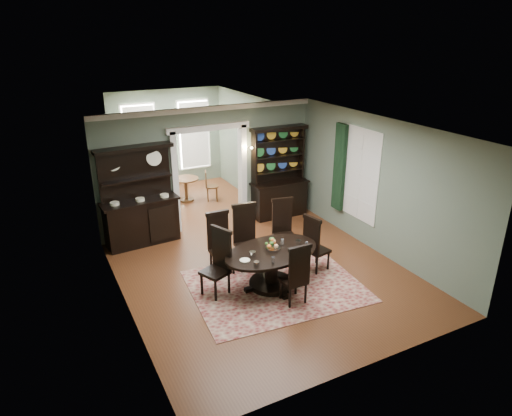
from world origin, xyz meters
The scene contains 19 objects.
room centered at (0.00, 0.04, 1.58)m, with size 5.51×6.01×3.01m.
parlor centered at (0.00, 5.53, 1.52)m, with size 3.51×3.50×3.01m.
doorway_trim centered at (0.00, 3.00, 1.62)m, with size 2.08×0.25×2.57m.
right_window centered at (2.69, 0.93, 1.60)m, with size 0.15×1.47×2.12m.
wall_sconce centered at (0.95, 2.85, 1.89)m, with size 0.27×0.21×0.21m.
rug centered at (-0.03, -0.42, 0.01)m, with size 3.20×2.50×0.01m, color maroon.
dining_table centered at (-0.09, -0.36, 0.54)m, with size 2.12×2.06×0.77m.
centerpiece centered at (-0.06, -0.35, 0.84)m, with size 1.44×0.93×0.24m.
chair_far_left centered at (-0.72, 0.69, 0.67)m, with size 0.49×0.46×1.28m.
chair_far_mid centered at (-0.16, 0.64, 0.72)m, with size 0.56×0.54×1.36m.
chair_far_right centered at (0.82, 0.77, 0.67)m, with size 0.55×0.53×1.27m.
chair_end_left centered at (-1.07, -0.09, 0.68)m, with size 0.61×0.62×1.30m.
chair_end_right centered at (0.97, -0.23, 0.65)m, with size 0.51×0.53×1.23m.
chair_near centered at (0.01, -1.11, 0.64)m, with size 0.47×0.43×1.21m.
sideboard centered at (-1.83, 2.73, 0.80)m, with size 1.78×0.74×2.29m.
welsh_dresser centered at (1.83, 2.74, 0.86)m, with size 1.54×0.59×2.38m.
parlor_table centered at (-0.02, 4.88, 0.45)m, with size 0.74×0.74×0.69m.
parlor_chair_left centered at (-0.59, 4.94, 0.46)m, with size 0.36×0.36×0.86m.
parlor_chair_right centered at (0.61, 4.60, 0.47)m, with size 0.41×0.40×0.89m.
Camera 1 is at (-3.88, -7.11, 4.71)m, focal length 32.00 mm.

